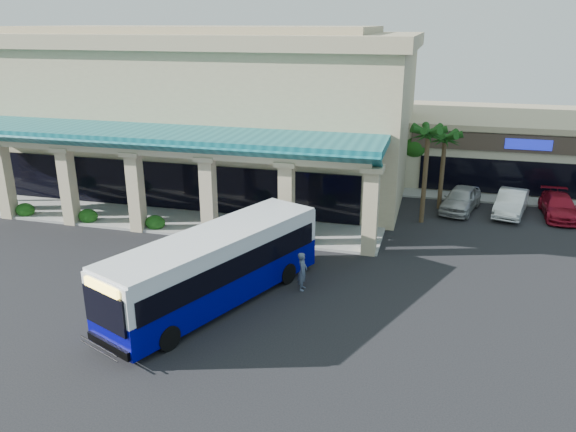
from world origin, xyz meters
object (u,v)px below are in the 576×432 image
(car_white, at_px, (511,203))
(car_silver, at_px, (461,199))
(transit_bus, at_px, (216,269))
(car_red, at_px, (559,206))
(pedestrian, at_px, (303,271))

(car_white, bearing_deg, car_silver, -165.01)
(transit_bus, relative_size, car_silver, 2.49)
(car_silver, xyz_separation_m, car_red, (5.94, 0.37, -0.10))
(pedestrian, distance_m, car_silver, 15.47)
(transit_bus, height_order, car_silver, transit_bus)
(car_white, bearing_deg, transit_bus, -117.19)
(pedestrian, relative_size, car_white, 0.39)
(pedestrian, xyz_separation_m, car_silver, (7.21, 13.69, -0.11))
(car_silver, bearing_deg, transit_bus, -108.04)
(car_red, bearing_deg, transit_bus, -135.48)
(transit_bus, relative_size, pedestrian, 6.40)
(transit_bus, distance_m, car_silver, 19.07)
(car_silver, relative_size, car_white, 0.99)
(pedestrian, relative_size, car_silver, 0.39)
(car_white, height_order, car_red, car_white)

